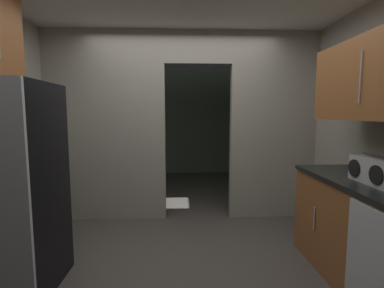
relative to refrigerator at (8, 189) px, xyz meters
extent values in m
plane|color=#47423D|center=(1.44, 0.20, -0.86)|extent=(20.00, 20.00, 0.00)
cube|color=#9E998C|center=(0.39, 1.59, 0.43)|extent=(1.60, 0.12, 2.57)
cube|color=#9E998C|center=(2.70, 1.59, 0.43)|extent=(1.19, 0.12, 2.57)
cube|color=#9E998C|center=(1.65, 1.59, 1.50)|extent=(0.91, 0.12, 0.44)
cube|color=slate|center=(1.44, 4.61, 0.43)|extent=(3.70, 0.10, 2.57)
cube|color=slate|center=(-0.36, 3.10, 0.43)|extent=(0.10, 3.03, 2.57)
cube|color=slate|center=(3.24, 3.10, 0.43)|extent=(0.10, 3.03, 2.57)
cube|color=black|center=(0.00, 0.02, 0.00)|extent=(0.71, 0.69, 1.72)
cube|color=brown|center=(2.97, -0.14, -0.42)|extent=(0.59, 1.64, 0.87)
cube|color=black|center=(2.97, -0.14, 0.03)|extent=(0.63, 1.64, 0.04)
cylinder|color=#B7BABC|center=(2.66, -0.50, -0.38)|extent=(0.01, 0.01, 0.22)
cylinder|color=#B7BABC|center=(2.66, 0.22, -0.38)|extent=(0.01, 0.01, 0.22)
cube|color=#B7BABC|center=(2.67, -0.59, -0.43)|extent=(0.02, 0.56, 0.85)
cube|color=brown|center=(2.97, -0.14, 0.89)|extent=(0.34, 1.47, 0.67)
cylinder|color=#B7BABC|center=(2.79, -0.14, 0.89)|extent=(0.01, 0.01, 0.40)
cube|color=#B2B2B7|center=(2.94, -0.16, 0.16)|extent=(0.17, 0.43, 0.21)
cylinder|color=#262626|center=(2.94, -0.16, 0.28)|extent=(0.02, 0.30, 0.02)
cylinder|color=black|center=(2.85, -0.29, 0.16)|extent=(0.01, 0.14, 0.14)
cylinder|color=black|center=(2.85, -0.03, 0.16)|extent=(0.01, 0.14, 0.14)
camera|label=1|loc=(1.40, -2.27, 0.61)|focal=26.11mm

